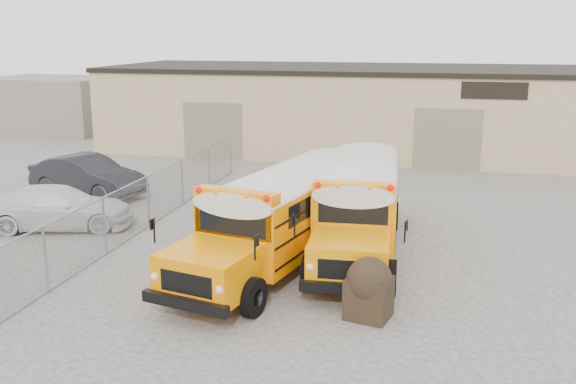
% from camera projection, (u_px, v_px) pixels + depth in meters
% --- Properties ---
extents(ground, '(120.00, 120.00, 0.00)m').
position_uv_depth(ground, '(299.00, 271.00, 18.10)').
color(ground, '#4A4644').
rests_on(ground, ground).
extents(warehouse, '(30.20, 10.20, 4.67)m').
position_uv_depth(warehouse, '(376.00, 108.00, 36.38)').
color(warehouse, tan).
rests_on(warehouse, ground).
extents(chainlink_fence, '(0.07, 18.07, 1.81)m').
position_uv_depth(chainlink_fence, '(148.00, 201.00, 22.07)').
color(chainlink_fence, gray).
rests_on(chainlink_fence, ground).
extents(distant_building_left, '(8.00, 6.00, 3.60)m').
position_uv_depth(distant_building_left, '(53.00, 104.00, 43.40)').
color(distant_building_left, slate).
rests_on(distant_building_left, ground).
extents(school_bus_left, '(4.31, 9.70, 2.76)m').
position_uv_depth(school_bus_left, '(354.00, 170.00, 23.67)').
color(school_bus_left, '#FF8500').
rests_on(school_bus_left, ground).
extents(school_bus_right, '(2.93, 9.34, 2.70)m').
position_uv_depth(school_bus_right, '(369.00, 163.00, 25.26)').
color(school_bus_right, '#FC9202').
rests_on(school_bus_right, ground).
extents(tarp_bundle, '(1.16, 1.09, 1.49)m').
position_uv_depth(tarp_bundle, '(369.00, 287.00, 14.99)').
color(tarp_bundle, black).
rests_on(tarp_bundle, ground).
extents(car_white, '(5.38, 3.39, 1.45)m').
position_uv_depth(car_white, '(58.00, 207.00, 21.95)').
color(car_white, silver).
rests_on(car_white, ground).
extents(car_dark, '(5.30, 2.94, 1.65)m').
position_uv_depth(car_dark, '(87.00, 176.00, 26.28)').
color(car_dark, black).
rests_on(car_dark, ground).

